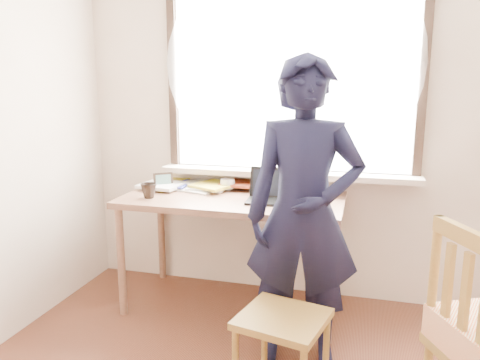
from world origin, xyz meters
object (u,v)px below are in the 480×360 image
(mug_dark, at_px, (149,191))
(mug_white, at_px, (228,185))
(laptop, at_px, (272,193))
(work_chair, at_px, (283,328))
(person, at_px, (304,216))
(desk, at_px, (233,208))

(mug_dark, bearing_deg, mug_white, 38.42)
(laptop, distance_m, mug_white, 0.42)
(work_chair, xyz_separation_m, person, (0.05, 0.31, 0.50))
(mug_white, bearing_deg, desk, -62.80)
(desk, distance_m, person, 0.79)
(desk, relative_size, mug_white, 13.79)
(laptop, xyz_separation_m, person, (0.28, -0.50, 0.01))
(desk, xyz_separation_m, work_chair, (0.51, -0.85, -0.36))
(desk, xyz_separation_m, person, (0.56, -0.54, 0.14))
(mug_white, relative_size, work_chair, 0.22)
(laptop, relative_size, mug_dark, 2.99)
(desk, relative_size, person, 0.87)
(desk, relative_size, laptop, 4.62)
(laptop, height_order, work_chair, laptop)
(mug_white, relative_size, person, 0.06)
(mug_white, height_order, mug_dark, mug_dark)
(desk, relative_size, mug_dark, 13.81)
(work_chair, bearing_deg, mug_white, 120.19)
(laptop, bearing_deg, mug_white, 150.26)
(laptop, height_order, person, person)
(desk, height_order, mug_white, mug_white)
(work_chair, height_order, person, person)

